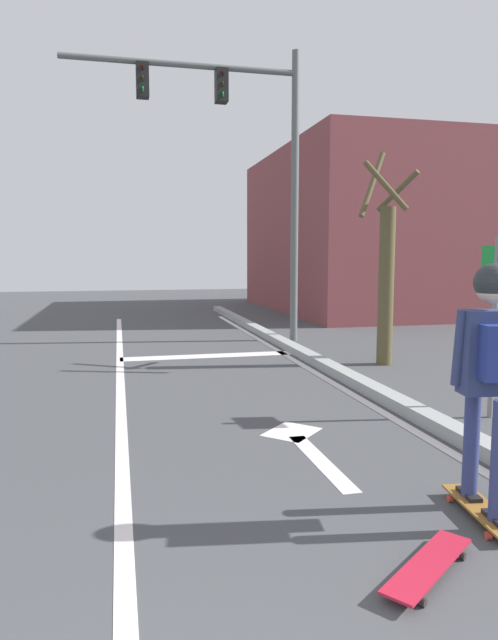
{
  "coord_description": "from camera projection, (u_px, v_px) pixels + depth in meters",
  "views": [
    {
      "loc": [
        0.01,
        -0.45,
        1.8
      ],
      "look_at": [
        1.5,
        5.95,
        1.05
      ],
      "focal_mm": 31.48,
      "sensor_mm": 36.0,
      "label": 1
    }
  ],
  "objects": [
    {
      "name": "street_sign_post",
      "position": [
        495.0,
        299.0,
        6.14
      ],
      "size": [
        0.09,
        0.44,
        2.01
      ],
      "color": "slate",
      "rests_on": "ground"
    },
    {
      "name": "curb_strip",
      "position": [
        378.0,
        392.0,
        7.16
      ],
      "size": [
        0.24,
        24.0,
        0.14
      ],
      "primitive_type": "cube",
      "color": "#959997",
      "rests_on": "ground"
    },
    {
      "name": "skater",
      "position": [
        491.0,
        356.0,
        3.71
      ],
      "size": [
        0.46,
        0.62,
        1.67
      ],
      "color": "navy",
      "rests_on": "skateboard"
    },
    {
      "name": "lane_arrow_head",
      "position": [
        292.0,
        432.0,
        5.76
      ],
      "size": [
        0.71,
        0.71,
        0.01
      ],
      "primitive_type": "cube",
      "rotation": [
        0.0,
        0.0,
        0.79
      ],
      "color": "silver",
      "rests_on": "ground"
    },
    {
      "name": "spare_skateboard",
      "position": [
        428.0,
        565.0,
        3.16
      ],
      "size": [
        0.8,
        0.67,
        0.07
      ],
      "color": "#B41A30",
      "rests_on": "ground"
    },
    {
      "name": "roadside_tree",
      "position": [
        386.0,
        274.0,
        9.21
      ],
      "size": [
        1.0,
        1.0,
        3.54
      ],
      "color": "brown",
      "rests_on": "ground"
    },
    {
      "name": "building_block",
      "position": [
        399.0,
        232.0,
        19.14
      ],
      "size": [
        8.61,
        9.0,
        5.21
      ],
      "primitive_type": "cube",
      "color": "brown",
      "rests_on": "ground"
    },
    {
      "name": "lane_line_curbside",
      "position": [
        359.0,
        398.0,
        7.11
      ],
      "size": [
        0.12,
        20.0,
        0.01
      ],
      "primitive_type": "cube",
      "color": "silver",
      "rests_on": "ground"
    },
    {
      "name": "traffic_signal_mast",
      "position": [
        240.0,
        139.0,
        11.34
      ],
      "size": [
        4.72,
        0.34,
        5.96
      ],
      "color": "#595E5E",
      "rests_on": "ground"
    },
    {
      "name": "skateboard",
      "position": [
        482.0,
        510.0,
        3.85
      ],
      "size": [
        0.32,
        0.84,
        0.08
      ],
      "color": "#925F26",
      "rests_on": "ground"
    },
    {
      "name": "lane_line_center",
      "position": [
        121.0,
        413.0,
        6.44
      ],
      "size": [
        0.12,
        20.0,
        0.01
      ],
      "primitive_type": "cube",
      "color": "silver",
      "rests_on": "ground"
    },
    {
      "name": "stop_bar",
      "position": [
        208.0,
        356.0,
        10.14
      ],
      "size": [
        3.1,
        0.4,
        0.01
      ],
      "primitive_type": "cube",
      "color": "silver",
      "rests_on": "ground"
    },
    {
      "name": "lane_arrow_stem",
      "position": [
        321.0,
        461.0,
        4.94
      ],
      "size": [
        0.16,
        1.4,
        0.01
      ],
      "primitive_type": "cube",
      "color": "silver",
      "rests_on": "ground"
    }
  ]
}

